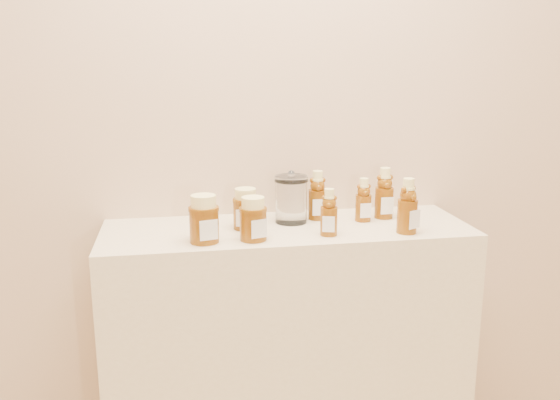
{
  "coord_description": "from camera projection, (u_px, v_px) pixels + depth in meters",
  "views": [
    {
      "loc": [
        -0.35,
        -0.28,
        1.44
      ],
      "look_at": [
        -0.03,
        1.52,
        1.0
      ],
      "focal_mm": 38.0,
      "sensor_mm": 36.0,
      "label": 1
    }
  ],
  "objects": [
    {
      "name": "honey_jar_left",
      "position": [
        204.0,
        219.0,
        1.76
      ],
      "size": [
        0.11,
        0.11,
        0.15
      ],
      "primitive_type": null,
      "rotation": [
        0.0,
        0.0,
        0.26
      ],
      "color": "#623107",
      "rests_on": "display_table"
    },
    {
      "name": "bear_bottle_back_right",
      "position": [
        384.0,
        190.0,
        2.03
      ],
      "size": [
        0.07,
        0.07,
        0.2
      ],
      "primitive_type": null,
      "rotation": [
        0.0,
        0.0,
        0.01
      ],
      "color": "#623107",
      "rests_on": "display_table"
    },
    {
      "name": "bear_bottle_back_mid",
      "position": [
        364.0,
        197.0,
        1.99
      ],
      "size": [
        0.06,
        0.06,
        0.17
      ],
      "primitive_type": null,
      "rotation": [
        0.0,
        0.0,
        0.02
      ],
      "color": "#623107",
      "rests_on": "display_table"
    },
    {
      "name": "bear_bottle_front_right",
      "position": [
        408.0,
        202.0,
        1.85
      ],
      "size": [
        0.09,
        0.09,
        0.2
      ],
      "primitive_type": null,
      "rotation": [
        0.0,
        0.0,
        0.43
      ],
      "color": "#623107",
      "rests_on": "display_table"
    },
    {
      "name": "glass_canister",
      "position": [
        291.0,
        197.0,
        1.97
      ],
      "size": [
        0.13,
        0.13,
        0.17
      ],
      "primitive_type": null,
      "rotation": [
        0.0,
        0.0,
        0.15
      ],
      "color": "white",
      "rests_on": "display_table"
    },
    {
      "name": "honey_jar_back",
      "position": [
        246.0,
        209.0,
        1.91
      ],
      "size": [
        0.1,
        0.1,
        0.13
      ],
      "primitive_type": null,
      "rotation": [
        0.0,
        0.0,
        -0.26
      ],
      "color": "#623107",
      "rests_on": "display_table"
    },
    {
      "name": "display_table",
      "position": [
        287.0,
        352.0,
        2.04
      ],
      "size": [
        1.2,
        0.4,
        0.9
      ],
      "primitive_type": "cube",
      "color": "beige",
      "rests_on": "ground"
    },
    {
      "name": "bear_bottle_front_left",
      "position": [
        329.0,
        209.0,
        1.83
      ],
      "size": [
        0.07,
        0.07,
        0.17
      ],
      "primitive_type": null,
      "rotation": [
        0.0,
        0.0,
        -0.28
      ],
      "color": "#623107",
      "rests_on": "display_table"
    },
    {
      "name": "honey_jar_front",
      "position": [
        253.0,
        219.0,
        1.79
      ],
      "size": [
        0.11,
        0.11,
        0.13
      ],
      "primitive_type": null,
      "rotation": [
        0.0,
        0.0,
        0.31
      ],
      "color": "#623107",
      "rests_on": "display_table"
    },
    {
      "name": "bear_bottle_back_left",
      "position": [
        317.0,
        192.0,
        2.01
      ],
      "size": [
        0.07,
        0.07,
        0.19
      ],
      "primitive_type": null,
      "rotation": [
        0.0,
        0.0,
        -0.05
      ],
      "color": "#623107",
      "rests_on": "display_table"
    },
    {
      "name": "wall_back",
      "position": [
        277.0,
        85.0,
        2.02
      ],
      "size": [
        3.5,
        0.02,
        2.7
      ],
      "primitive_type": "cube",
      "color": "tan",
      "rests_on": "ground"
    }
  ]
}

